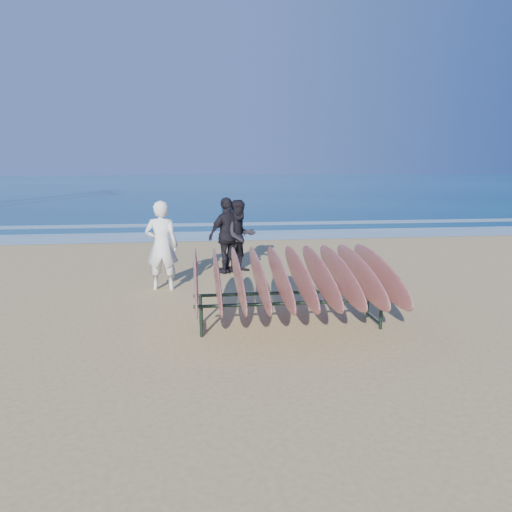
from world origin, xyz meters
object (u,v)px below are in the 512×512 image
Objects in this scene: surfboard_rack at (290,277)px; person_white at (162,246)px; person_dark_a at (240,236)px; person_dark_b at (228,235)px.

surfboard_rack is 1.65× the size of person_white.
surfboard_rack is at bearing 136.14° from person_white.
surfboard_rack is 4.37m from person_dark_a.
person_dark_b is at bearing -128.09° from person_white.
person_white reaches higher than person_dark_b.
person_dark_b reaches higher than person_dark_a.
person_dark_b is at bearing 99.59° from surfboard_rack.
person_dark_a is 0.96× the size of person_dark_b.
person_dark_a is at bearing -132.62° from person_white.
person_white is 2.14m from person_dark_b.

